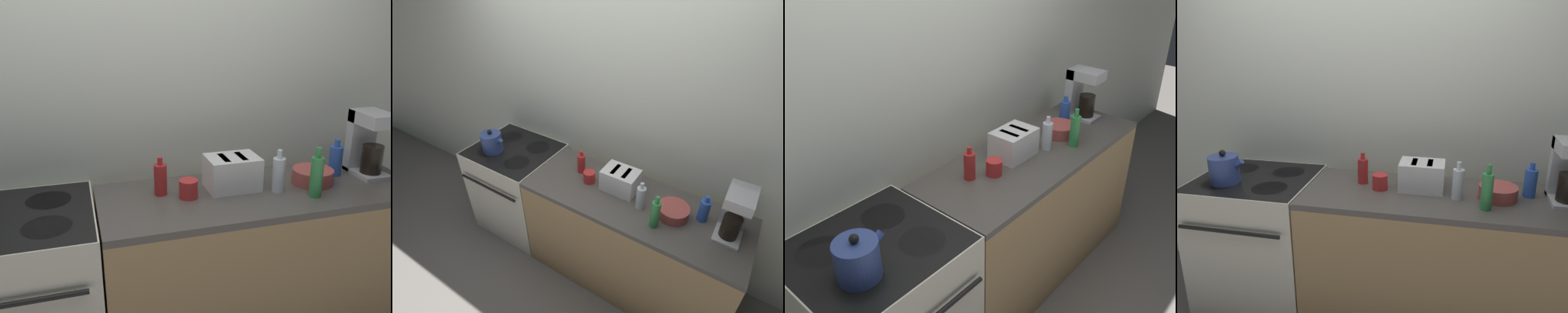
% 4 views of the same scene
% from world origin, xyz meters
% --- Properties ---
extents(wall_back, '(8.00, 0.05, 2.60)m').
position_xyz_m(wall_back, '(0.00, 0.73, 1.30)').
color(wall_back, silver).
rests_on(wall_back, ground_plane).
extents(stove, '(0.76, 0.71, 0.91)m').
position_xyz_m(stove, '(-0.63, 0.34, 0.47)').
color(stove, silver).
rests_on(stove, ground_plane).
extents(counter_block, '(1.66, 0.61, 0.91)m').
position_xyz_m(counter_block, '(0.59, 0.30, 0.46)').
color(counter_block, tan).
rests_on(counter_block, ground_plane).
extents(kettle, '(0.23, 0.18, 0.21)m').
position_xyz_m(kettle, '(-0.77, 0.22, 1.00)').
color(kettle, '#33478C').
rests_on(kettle, stove).
extents(toaster, '(0.26, 0.19, 0.17)m').
position_xyz_m(toaster, '(0.45, 0.37, 1.00)').
color(toaster, white).
rests_on(toaster, counter_block).
extents(coffee_maker, '(0.16, 0.23, 0.35)m').
position_xyz_m(coffee_maker, '(1.24, 0.37, 1.10)').
color(coffee_maker, '#B7B7BC').
rests_on(coffee_maker, counter_block).
extents(bottle_blue, '(0.07, 0.07, 0.20)m').
position_xyz_m(bottle_blue, '(1.07, 0.39, 1.00)').
color(bottle_blue, '#2D56B7').
rests_on(bottle_blue, counter_block).
extents(bottle_clear, '(0.06, 0.06, 0.22)m').
position_xyz_m(bottle_clear, '(0.66, 0.27, 1.00)').
color(bottle_clear, silver).
rests_on(bottle_clear, counter_block).
extents(bottle_green, '(0.06, 0.06, 0.25)m').
position_xyz_m(bottle_green, '(0.81, 0.16, 1.02)').
color(bottle_green, '#338C47').
rests_on(bottle_green, counter_block).
extents(bottle_red, '(0.06, 0.06, 0.20)m').
position_xyz_m(bottle_red, '(0.08, 0.39, 0.99)').
color(bottle_red, '#B72828').
rests_on(bottle_red, counter_block).
extents(cup_red, '(0.09, 0.09, 0.09)m').
position_xyz_m(cup_red, '(0.20, 0.32, 0.96)').
color(cup_red, red).
rests_on(cup_red, counter_block).
extents(bowl, '(0.22, 0.22, 0.08)m').
position_xyz_m(bowl, '(0.88, 0.32, 0.95)').
color(bowl, '#B24C47').
rests_on(bowl, counter_block).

